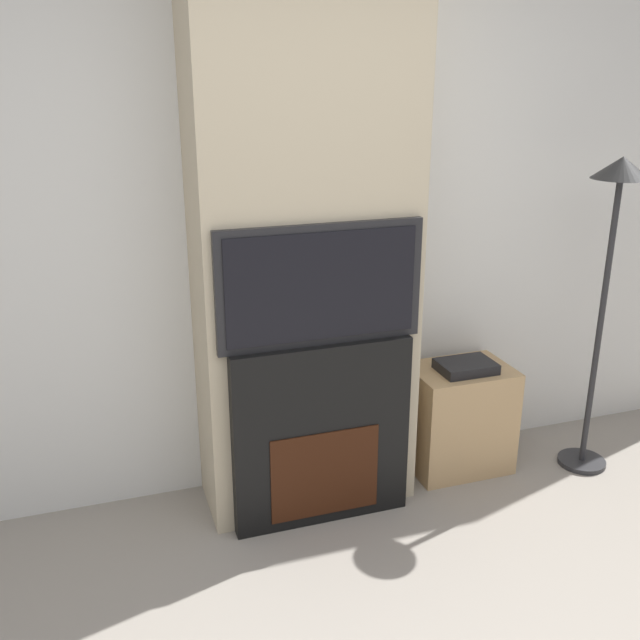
% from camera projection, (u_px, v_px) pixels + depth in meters
% --- Properties ---
extents(wall_back, '(6.00, 0.06, 2.70)m').
position_uv_depth(wall_back, '(289.00, 208.00, 3.25)').
color(wall_back, silver).
rests_on(wall_back, ground_plane).
extents(chimney_breast, '(0.96, 0.41, 2.70)m').
position_uv_depth(chimney_breast, '(305.00, 218.00, 3.04)').
color(chimney_breast, '#BCAD8E').
rests_on(chimney_breast, ground_plane).
extents(fireplace, '(0.80, 0.15, 0.85)m').
position_uv_depth(fireplace, '(320.00, 433.00, 3.16)').
color(fireplace, black).
rests_on(fireplace, ground_plane).
extents(television, '(0.88, 0.07, 0.52)m').
position_uv_depth(television, '(320.00, 285.00, 2.93)').
color(television, black).
rests_on(television, fireplace).
extents(floor_lamp, '(0.27, 0.27, 1.58)m').
position_uv_depth(floor_lamp, '(612.00, 238.00, 3.33)').
color(floor_lamp, '#262628').
rests_on(floor_lamp, ground_plane).
extents(media_stand, '(0.50, 0.36, 0.60)m').
position_uv_depth(media_stand, '(459.00, 416.00, 3.63)').
color(media_stand, tan).
rests_on(media_stand, ground_plane).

